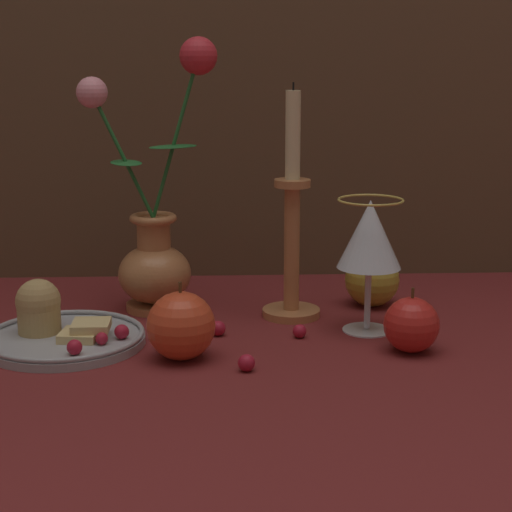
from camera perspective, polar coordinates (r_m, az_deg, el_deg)
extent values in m
plane|color=maroon|center=(1.07, -0.84, -5.30)|extent=(2.40, 2.40, 0.00)
cylinder|color=#B77042|center=(1.18, -6.71, -3.32)|extent=(0.08, 0.08, 0.01)
ellipsoid|color=#B77042|center=(1.17, -6.77, -1.19)|extent=(0.10, 0.10, 0.08)
cylinder|color=#B77042|center=(1.16, -6.84, 1.33)|extent=(0.05, 0.05, 0.05)
torus|color=#B77042|center=(1.15, -6.87, 2.51)|extent=(0.06, 0.06, 0.01)
cylinder|color=#23662D|center=(1.14, -8.85, 6.57)|extent=(0.08, 0.01, 0.17)
ellipsoid|color=#23662D|center=(1.14, -8.65, 6.17)|extent=(0.06, 0.08, 0.00)
sphere|color=pink|center=(1.14, -10.88, 10.66)|extent=(0.04, 0.04, 0.04)
cylinder|color=#23662D|center=(1.14, -5.40, 7.80)|extent=(0.07, 0.01, 0.21)
ellipsoid|color=#23662D|center=(1.14, -5.55, 7.27)|extent=(0.08, 0.07, 0.00)
sphere|color=red|center=(1.13, -3.86, 13.17)|extent=(0.05, 0.05, 0.05)
cylinder|color=#A3A3A8|center=(1.06, -12.60, -5.53)|extent=(0.19, 0.19, 0.01)
torus|color=#A3A3A8|center=(1.05, -12.62, -5.12)|extent=(0.19, 0.19, 0.01)
cylinder|color=tan|center=(1.07, -14.26, -3.94)|extent=(0.05, 0.05, 0.04)
sphere|color=tan|center=(1.07, -14.32, -2.94)|extent=(0.05, 0.05, 0.05)
cube|color=#DBBC7A|center=(1.04, -11.68, -5.19)|extent=(0.05, 0.05, 0.01)
cube|color=#DBBC7A|center=(1.04, -10.93, -4.58)|extent=(0.04, 0.04, 0.01)
sphere|color=#AD192D|center=(0.99, -12.01, -5.97)|extent=(0.02, 0.02, 0.02)
sphere|color=#AD192D|center=(1.02, -10.25, -5.44)|extent=(0.01, 0.01, 0.01)
sphere|color=#AD192D|center=(1.03, -8.95, -5.01)|extent=(0.02, 0.02, 0.02)
cylinder|color=silver|center=(1.09, 7.39, -4.86)|extent=(0.06, 0.06, 0.00)
cylinder|color=silver|center=(1.08, 7.46, -2.78)|extent=(0.01, 0.01, 0.08)
cone|color=silver|center=(1.06, 7.59, 1.46)|extent=(0.08, 0.08, 0.08)
cone|color=gold|center=(1.06, 7.57, 0.79)|extent=(0.07, 0.07, 0.06)
torus|color=gold|center=(1.05, 7.66, 3.72)|extent=(0.08, 0.08, 0.00)
cylinder|color=#B77042|center=(1.14, 2.36, -3.78)|extent=(0.08, 0.08, 0.01)
cylinder|color=#B77042|center=(1.12, 2.40, 0.47)|extent=(0.02, 0.02, 0.16)
cylinder|color=#B77042|center=(1.10, 2.44, 4.88)|extent=(0.05, 0.05, 0.01)
cylinder|color=beige|center=(1.10, 2.48, 8.04)|extent=(0.02, 0.02, 0.11)
cylinder|color=black|center=(1.09, 2.51, 11.24)|extent=(0.00, 0.00, 0.01)
sphere|color=#B2932D|center=(1.19, 7.74, -1.56)|extent=(0.08, 0.08, 0.08)
cylinder|color=#4C3319|center=(1.18, 7.81, 0.49)|extent=(0.00, 0.00, 0.01)
sphere|color=red|center=(1.02, 10.32, -4.54)|extent=(0.07, 0.07, 0.07)
cylinder|color=#4C3319|center=(1.01, 10.41, -2.43)|extent=(0.00, 0.00, 0.01)
sphere|color=#D14223|center=(0.98, -5.03, -4.66)|extent=(0.08, 0.08, 0.08)
cylinder|color=#4C3319|center=(0.97, -5.08, -2.09)|extent=(0.00, 0.00, 0.01)
sphere|color=#AD192D|center=(1.07, -2.54, -4.81)|extent=(0.02, 0.02, 0.02)
sphere|color=#AD192D|center=(1.06, 2.92, -5.03)|extent=(0.02, 0.02, 0.02)
sphere|color=#AD192D|center=(0.95, -0.93, -7.14)|extent=(0.02, 0.02, 0.02)
sphere|color=#AD192D|center=(1.10, -3.54, -4.31)|extent=(0.02, 0.02, 0.02)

